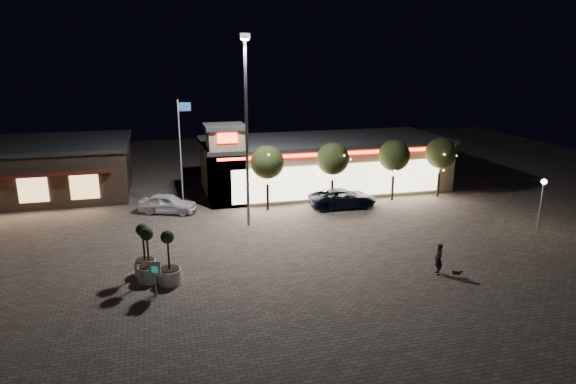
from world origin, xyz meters
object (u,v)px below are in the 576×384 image
object	(u,v)px
planter_left	(145,259)
valet_sign	(155,272)
white_sedan	(168,204)
pickup_truck	(343,198)
planter_mid	(149,264)
pedestrian	(439,259)

from	to	relation	value
planter_left	valet_sign	size ratio (longest dim) A/B	1.57
white_sedan	planter_left	distance (m)	10.69
pickup_truck	white_sedan	distance (m)	12.85
white_sedan	planter_mid	xyz separation A→B (m)	(-1.32, -11.43, 0.18)
planter_mid	white_sedan	bearing A→B (deg)	83.40
pickup_truck	pedestrian	bearing A→B (deg)	-174.95
pedestrian	pickup_truck	bearing A→B (deg)	-166.78
pedestrian	planter_left	distance (m)	15.32
white_sedan	pedestrian	size ratio (longest dim) A/B	2.47
valet_sign	pickup_truck	bearing A→B (deg)	39.84
valet_sign	planter_left	bearing A→B (deg)	100.44
planter_mid	valet_sign	distance (m)	1.96
pickup_truck	valet_sign	bearing A→B (deg)	132.29
pickup_truck	pedestrian	distance (m)	12.60
pickup_truck	planter_mid	size ratio (longest dim) A/B	1.76
valet_sign	pedestrian	bearing A→B (deg)	-4.49
white_sedan	pedestrian	bearing A→B (deg)	-116.20
planter_left	planter_mid	bearing A→B (deg)	-76.21
pedestrian	planter_mid	bearing A→B (deg)	-91.10
planter_left	valet_sign	world-z (taller)	planter_left
pedestrian	planter_mid	xyz separation A→B (m)	(-14.60, 3.03, 0.05)
white_sedan	pickup_truck	bearing A→B (deg)	-77.18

